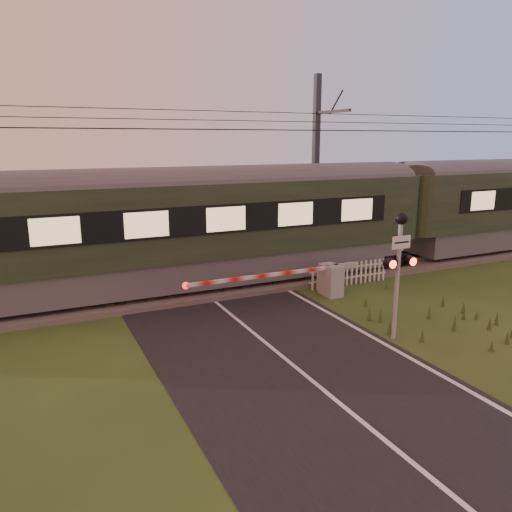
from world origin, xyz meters
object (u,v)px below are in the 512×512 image
picket_fence (349,274)px  crossing_signal (399,253)px  catenary_mast (316,166)px  boom_gate (324,279)px  train (398,211)px

picket_fence → crossing_signal: bearing=-111.9°
catenary_mast → picket_fence: bearing=-104.2°
crossing_signal → picket_fence: crossing_signal is taller
crossing_signal → picket_fence: 5.35m
boom_gate → catenary_mast: bearing=61.9°
catenary_mast → train: bearing=-39.9°
boom_gate → crossing_signal: size_ratio=1.81×
boom_gate → crossing_signal: bearing=-94.7°
train → picket_fence: (-3.72, -1.89, -1.84)m
crossing_signal → catenary_mast: catenary_mast is taller
crossing_signal → catenary_mast: (2.91, 8.76, 1.71)m
crossing_signal → catenary_mast: size_ratio=0.44×
catenary_mast → crossing_signal: bearing=-108.3°
train → boom_gate: bearing=-153.5°
picket_fence → catenary_mast: catenary_mast is taller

